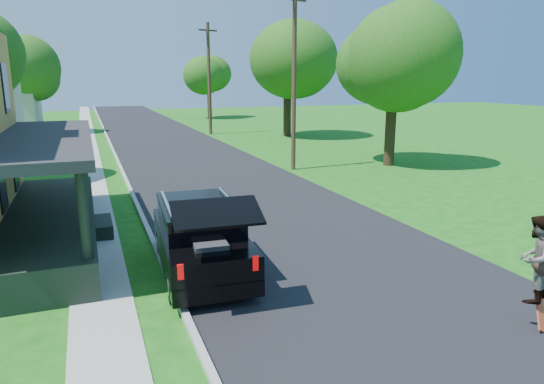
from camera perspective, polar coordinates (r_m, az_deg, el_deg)
name	(u,v)px	position (r m, az deg, el deg)	size (l,w,h in m)	color
ground	(353,282)	(11.84, 9.46, -10.41)	(140.00, 140.00, 0.00)	#125911
street	(186,157)	(30.20, -10.03, 4.04)	(8.00, 120.00, 0.02)	black
curb	(118,161)	(29.72, -17.72, 3.46)	(0.15, 120.00, 0.12)	#A6A7A1
sidewalk	(89,163)	(29.68, -20.70, 3.22)	(1.30, 120.00, 0.03)	gray
black_suv	(201,238)	(12.09, -8.39, -5.36)	(2.20, 5.09, 2.33)	black
skateboarder	(536,259)	(10.56, 28.59, -6.91)	(1.01, 0.90, 1.71)	black
skateboard	(540,312)	(10.92, 29.01, -12.21)	(0.52, 0.48, 0.72)	#9E2D0D
tree_left_far	(24,68)	(47.38, -27.13, 12.83)	(5.57, 5.35, 8.28)	black
tree_right_near	(393,60)	(27.44, 14.07, 14.79)	(7.18, 6.91, 8.62)	black
tree_right_mid	(287,54)	(40.66, 1.76, 15.90)	(6.97, 6.86, 10.43)	black
tree_right_far	(208,73)	(60.01, -7.50, 13.67)	(5.40, 5.24, 8.07)	black
utility_pole_near	(294,80)	(25.35, 2.61, 13.05)	(1.40, 0.53, 9.03)	#3E2A1C
utility_pole_far	(209,78)	(42.51, -7.41, 13.19)	(1.67, 0.59, 9.25)	#3E2A1C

